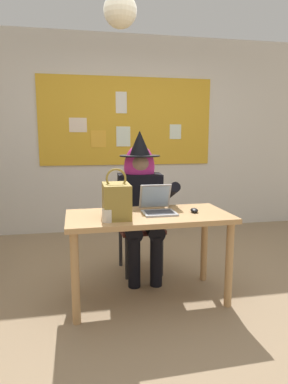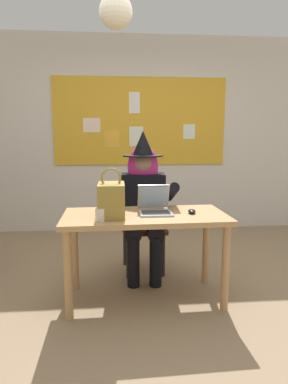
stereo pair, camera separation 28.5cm
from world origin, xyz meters
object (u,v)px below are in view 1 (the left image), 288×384
Objects in this scene: laptop at (158,206)px; handbag at (116,200)px; computer_mouse at (194,210)px; coffee_mug at (108,215)px; chair_at_desk at (138,219)px; person_costumed at (141,194)px; desk_main at (149,227)px.

handbag is (-0.35, -0.12, 0.08)m from laptop.
computer_mouse is 0.74m from coffee_mug.
chair_at_desk is 0.86m from handbag.
person_costumed is 0.66m from computer_mouse.
chair_at_desk is 9.57× the size of coffee_mug.
laptop is 3.03× the size of computer_mouse.
person_costumed is at bearing 130.64° from computer_mouse.
chair_at_desk is 0.80m from computer_mouse.
chair_at_desk is 2.89× the size of laptop.
handbag reaches higher than computer_mouse.
coffee_mug is (-0.37, -0.73, -0.02)m from person_costumed.
coffee_mug is (-0.43, -0.24, -0.00)m from laptop.
desk_main is at bearing -6.05° from chair_at_desk.
desk_main is at bearing -149.43° from laptop.
person_costumed is at bearing 95.57° from laptop.
handbag is at bearing -166.25° from computer_mouse.
computer_mouse is at bearing 34.61° from person_costumed.
chair_at_desk reaches higher than computer_mouse.
desk_main is at bearing -172.52° from computer_mouse.
desk_main is at bearing 13.95° from handbag.
person_costumed reaches higher than handbag.
desk_main is 0.57m from person_costumed.
handbag reaches higher than laptop.
handbag is at bearing -162.09° from laptop.
laptop is 0.83× the size of handbag.
computer_mouse is at bearing 23.70° from chair_at_desk.
laptop is (0.06, -0.62, 0.26)m from chair_at_desk.
computer_mouse is 0.66m from handbag.
person_costumed is 13.39× the size of computer_mouse.
coffee_mug is at bearing -151.50° from laptop.
person_costumed is 0.50m from laptop.
chair_at_desk reaches higher than coffee_mug.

